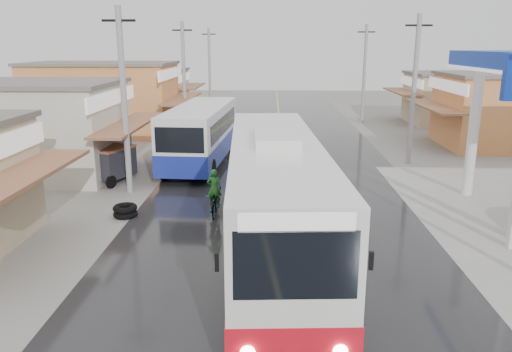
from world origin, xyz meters
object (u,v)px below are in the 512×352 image
object	(u,v)px
second_bus	(201,134)
cyclist	(215,200)
coach_bus	(275,197)
tyre_stack	(125,211)
tricycle_near	(112,162)

from	to	relation	value
second_bus	cyclist	bearing A→B (deg)	-75.08
second_bus	cyclist	distance (m)	8.64
coach_bus	second_bus	bearing A→B (deg)	104.97
coach_bus	cyclist	xyz separation A→B (m)	(-2.29, 3.73, -1.29)
coach_bus	second_bus	world-z (taller)	coach_bus
second_bus	tyre_stack	bearing A→B (deg)	-97.76
second_bus	tricycle_near	bearing A→B (deg)	-131.12
cyclist	tricycle_near	world-z (taller)	cyclist
coach_bus	second_bus	size ratio (longest dim) A/B	1.31
tyre_stack	second_bus	bearing A→B (deg)	78.69
coach_bus	cyclist	distance (m)	4.56
coach_bus	tyre_stack	distance (m)	6.86
second_bus	cyclist	xyz separation A→B (m)	(1.69, -8.41, -1.11)
cyclist	tricycle_near	bearing A→B (deg)	138.63
second_bus	tricycle_near	size ratio (longest dim) A/B	3.76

